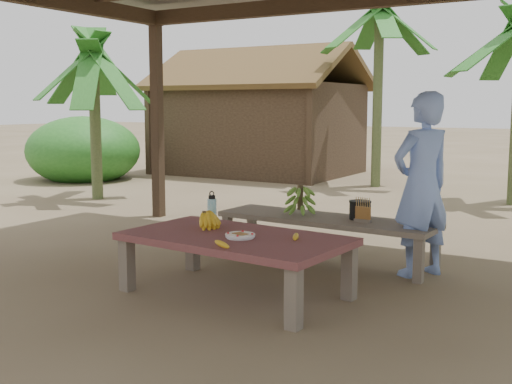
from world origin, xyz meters
The scene contains 15 objects.
ground centered at (0.00, 0.00, 0.00)m, with size 80.00×80.00×0.00m, color brown.
work_table centered at (0.14, -0.32, 0.43)m, with size 1.87×1.14×0.50m.
bench centered at (0.31, 1.08, 0.39)m, with size 2.23×0.70×0.45m.
ripe_banana_bunch centered at (-0.26, -0.19, 0.58)m, with size 0.26×0.23×0.16m, color yellow, non-canonical shape.
plate centered at (0.23, -0.39, 0.52)m, with size 0.24×0.24×0.04m.
loose_banana_front centered at (0.29, -0.74, 0.52)m, with size 0.04×0.17×0.04m, color yellow.
loose_banana_side centered at (0.64, -0.22, 0.52)m, with size 0.04×0.14×0.04m, color yellow.
water_flask centered at (-0.29, -0.03, 0.63)m, with size 0.08×0.08×0.30m.
green_banana_stalk centered at (0.01, 1.09, 0.61)m, with size 0.27×0.27×0.31m, color #598C2D, non-canonical shape.
cooking_pot centered at (0.64, 1.14, 0.54)m, with size 0.20×0.20×0.17m, color black.
skewer_rack centered at (0.72, 1.01, 0.57)m, with size 0.18×0.08×0.24m, color #A57F47, non-canonical shape.
woman centered at (1.25, 1.06, 0.83)m, with size 0.61×0.40×1.67m, color #6982C7.
hut centered at (-4.50, 8.00, 1.10)m, with size 4.40×3.43×2.85m.
banana_plant_nw centered at (-1.35, 6.99, 3.05)m, with size 1.80×1.80×3.55m.
banana_plant_w centered at (-4.75, 3.09, 2.12)m, with size 1.80×1.80×2.59m.
Camera 1 is at (2.89, -4.62, 1.55)m, focal length 45.00 mm.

